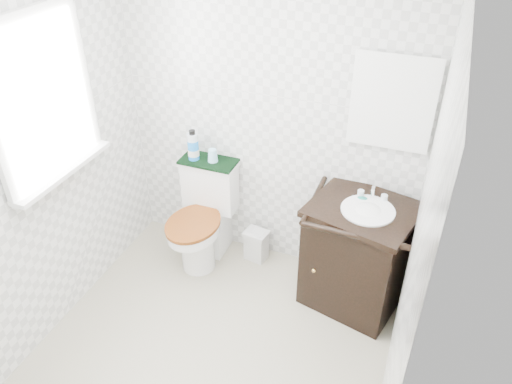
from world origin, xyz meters
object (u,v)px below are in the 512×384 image
Objects in this scene: trash_bin at (256,245)px; cup at (213,155)px; toilet at (205,220)px; mouthwash_bottle at (193,146)px; vanity at (357,253)px.

cup is (-0.36, 0.02, 0.74)m from trash_bin.
toilet is at bearing -106.64° from cup.
cup is at bearing 7.60° from mouthwash_bottle.
trash_bin is 2.73× the size of cup.
mouthwash_bottle is at bearing 172.71° from vanity.
vanity is 1.42m from mouthwash_bottle.
cup is at bearing 170.86° from vanity.
toilet is 0.54m from cup.
cup is (0.15, 0.02, -0.06)m from mouthwash_bottle.
mouthwash_bottle reaches higher than vanity.
mouthwash_bottle is (-0.50, 0.00, 0.80)m from trash_bin.
trash_bin is 1.11× the size of mouthwash_bottle.
mouthwash_bottle reaches higher than cup.
mouthwash_bottle is 2.46× the size of cup.
vanity is 3.87× the size of mouthwash_bottle.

